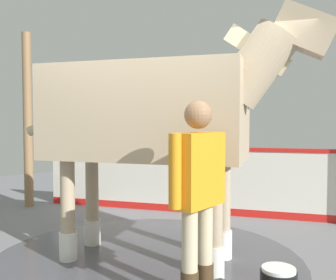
% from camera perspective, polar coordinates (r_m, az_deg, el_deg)
% --- Properties ---
extents(ground_plane, '(16.00, 16.00, 0.02)m').
position_cam_1_polar(ground_plane, '(4.12, -2.53, -19.45)').
color(ground_plane, gray).
extents(wet_patch, '(3.51, 3.51, 0.00)m').
position_cam_1_polar(wet_patch, '(4.51, -3.27, -17.25)').
color(wet_patch, '#4C4C54').
rests_on(wet_patch, ground).
extents(barrier_wall, '(4.77, 2.66, 1.12)m').
position_cam_1_polar(barrier_wall, '(6.50, 3.71, -6.29)').
color(barrier_wall, silver).
rests_on(barrier_wall, ground).
extents(roof_post_far, '(0.16, 0.16, 3.13)m').
position_cam_1_polar(roof_post_far, '(7.34, -20.17, 2.78)').
color(roof_post_far, olive).
rests_on(roof_post_far, ground).
extents(horse, '(3.16, 2.03, 2.71)m').
position_cam_1_polar(horse, '(4.20, -1.97, 3.72)').
color(horse, tan).
rests_on(horse, ground).
extents(handler, '(0.28, 0.68, 1.72)m').
position_cam_1_polar(handler, '(3.18, 4.47, -7.22)').
color(handler, '#47331E').
rests_on(handler, ground).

